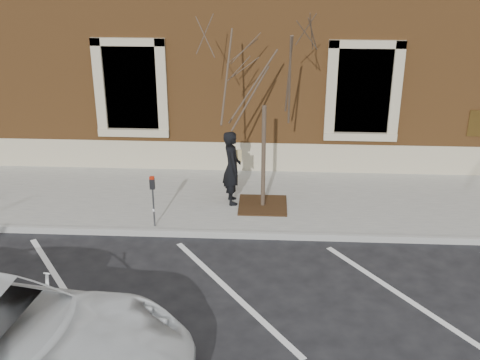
{
  "coord_description": "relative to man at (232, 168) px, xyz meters",
  "views": [
    {
      "loc": [
        0.66,
        -11.64,
        6.33
      ],
      "look_at": [
        0.0,
        0.6,
        1.1
      ],
      "focal_mm": 45.0,
      "sensor_mm": 36.0,
      "label": 1
    }
  ],
  "objects": [
    {
      "name": "sapling",
      "position": [
        0.74,
        -0.17,
        2.24
      ],
      "size": [
        2.69,
        2.69,
        4.48
      ],
      "color": "#4B392D",
      "rests_on": "sidewalk_near"
    },
    {
      "name": "ground",
      "position": [
        0.24,
        -1.47,
        -1.04
      ],
      "size": [
        120.0,
        120.0,
        0.0
      ],
      "primitive_type": "plane",
      "color": "#28282B",
      "rests_on": "ground"
    },
    {
      "name": "man",
      "position": [
        0.0,
        0.0,
        0.0
      ],
      "size": [
        0.56,
        0.73,
        1.79
      ],
      "primitive_type": "imported",
      "rotation": [
        0.0,
        0.0,
        1.79
      ],
      "color": "black",
      "rests_on": "sidewalk_near"
    },
    {
      "name": "building_civic",
      "position": [
        0.24,
        6.28,
        2.95
      ],
      "size": [
        40.0,
        8.62,
        8.0
      ],
      "color": "brown",
      "rests_on": "ground"
    },
    {
      "name": "parking_meter",
      "position": [
        -1.63,
        -1.35,
        -0.07
      ],
      "size": [
        0.11,
        0.08,
        1.19
      ],
      "rotation": [
        0.0,
        0.0,
        -0.13
      ],
      "color": "#595B60",
      "rests_on": "sidewalk_near"
    },
    {
      "name": "parking_stripes",
      "position": [
        0.24,
        -3.67,
        -1.04
      ],
      "size": [
        28.0,
        4.4,
        0.01
      ],
      "primitive_type": null,
      "color": "silver",
      "rests_on": "ground"
    },
    {
      "name": "curb_near",
      "position": [
        0.24,
        -1.52,
        -0.97
      ],
      "size": [
        40.0,
        0.12,
        0.15
      ],
      "primitive_type": "cube",
      "color": "#9E9E99",
      "rests_on": "ground"
    },
    {
      "name": "tree_grate",
      "position": [
        0.74,
        -0.17,
        -0.88
      ],
      "size": [
        1.14,
        1.14,
        0.03
      ],
      "primitive_type": "cube",
      "color": "#3D2413",
      "rests_on": "sidewalk_near"
    },
    {
      "name": "sidewalk_near",
      "position": [
        0.24,
        0.28,
        -0.97
      ],
      "size": [
        40.0,
        3.5,
        0.15
      ],
      "primitive_type": "cube",
      "color": "#AFADA4",
      "rests_on": "ground"
    }
  ]
}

